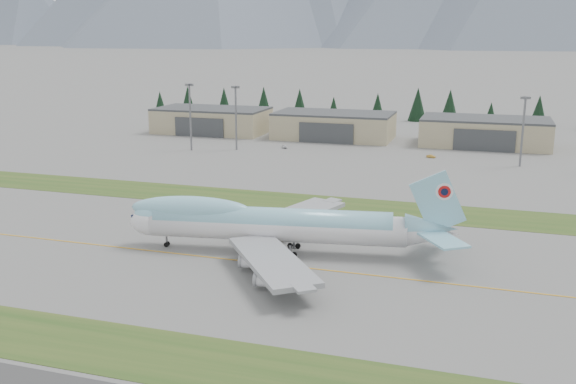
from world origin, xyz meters
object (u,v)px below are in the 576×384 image
(hangar_center, at_px, (334,125))
(service_vehicle_a, at_px, (284,148))
(service_vehicle_b, at_px, (431,158))
(hangar_left, at_px, (212,120))
(boeing_747_freighter, at_px, (273,224))
(service_vehicle_c, at_px, (547,153))
(hangar_right, at_px, (485,132))

(hangar_center, distance_m, service_vehicle_a, 31.65)
(service_vehicle_b, bearing_deg, hangar_left, 90.16)
(boeing_747_freighter, xyz_separation_m, service_vehicle_b, (20.80, 111.17, -5.83))
(service_vehicle_a, xyz_separation_m, service_vehicle_c, (94.48, 18.47, 0.00))
(boeing_747_freighter, bearing_deg, hangar_left, 109.42)
(hangar_left, relative_size, service_vehicle_c, 12.94)
(hangar_right, relative_size, service_vehicle_a, 12.34)
(service_vehicle_b, bearing_deg, service_vehicle_a, 104.87)
(hangar_right, bearing_deg, service_vehicle_b, -118.49)
(hangar_left, xyz_separation_m, service_vehicle_a, (42.67, -28.64, -5.39))
(service_vehicle_c, bearing_deg, boeing_747_freighter, -97.02)
(hangar_center, bearing_deg, service_vehicle_a, -113.29)
(boeing_747_freighter, relative_size, service_vehicle_b, 20.97)
(boeing_747_freighter, relative_size, hangar_right, 1.41)
(service_vehicle_b, bearing_deg, hangar_right, -10.26)
(boeing_747_freighter, height_order, hangar_right, boeing_747_freighter)
(hangar_center, distance_m, hangar_right, 60.00)
(hangar_left, bearing_deg, hangar_right, 0.00)
(service_vehicle_a, bearing_deg, service_vehicle_b, -27.48)
(hangar_right, distance_m, service_vehicle_b, 36.67)
(hangar_left, bearing_deg, hangar_center, 0.00)
(service_vehicle_c, bearing_deg, hangar_right, 172.70)
(hangar_center, xyz_separation_m, service_vehicle_a, (-12.33, -28.64, -5.39))
(hangar_center, bearing_deg, hangar_right, 0.00)
(boeing_747_freighter, bearing_deg, service_vehicle_a, 97.81)
(service_vehicle_b, height_order, service_vehicle_c, service_vehicle_c)
(boeing_747_freighter, bearing_deg, hangar_right, 66.24)
(boeing_747_freighter, relative_size, service_vehicle_a, 17.34)
(hangar_center, distance_m, service_vehicle_b, 53.56)
(boeing_747_freighter, distance_m, service_vehicle_c, 146.01)
(hangar_center, bearing_deg, service_vehicle_c, -7.06)
(boeing_747_freighter, height_order, hangar_center, boeing_747_freighter)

